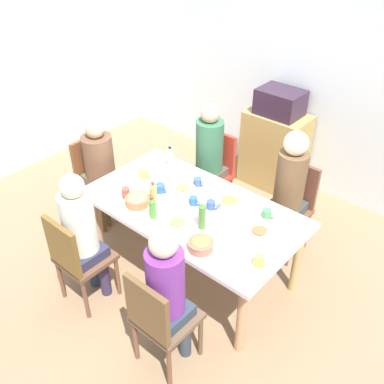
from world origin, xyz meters
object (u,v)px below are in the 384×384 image
bowl_0 (229,204)px  bowl_2 (201,244)px  dining_table (192,214)px  chair_3 (76,257)px  plate_2 (184,188)px  cup_1 (160,188)px  side_cabinet (274,150)px  chair_4 (159,318)px  person_4 (167,289)px  bottle_0 (153,192)px  bowl_1 (137,200)px  chair_2 (214,169)px  plate_1 (260,232)px  chair_0 (97,175)px  cup_5 (194,201)px  person_2 (209,153)px  cup_7 (211,205)px  cup_4 (198,182)px  cup_6 (259,261)px  cup_3 (126,193)px  chair_1 (291,203)px  plate_0 (177,223)px  cup_2 (267,214)px  microwave (280,102)px  bottle_2 (170,157)px  person_3 (82,230)px  cup_0 (144,174)px  person_0 (100,163)px  bottle_3 (202,216)px  bottle_1 (153,208)px

bowl_0 → bowl_2: bearing=-75.8°
dining_table → chair_3: chair_3 is taller
plate_2 → cup_1: (-0.13, -0.16, 0.02)m
side_cabinet → chair_4: bearing=-74.8°
person_4 → bottle_0: bearing=140.1°
bowl_1 → chair_2: bearing=94.7°
chair_3 → bowl_2: size_ratio=4.56×
person_4 → plate_1: 0.89m
dining_table → chair_3: 1.01m
chair_0 → bowl_2: chair_0 is taller
cup_5 → bottle_0: 0.35m
person_2 → cup_7: person_2 is taller
chair_3 → bowl_2: (0.86, 0.53, 0.27)m
cup_4 → cup_6: cup_6 is taller
cup_3 → cup_5: cup_3 is taller
person_2 → chair_4: (0.93, -1.68, -0.23)m
person_4 → cup_1: (-0.82, 0.78, 0.05)m
chair_1 → cup_4: 0.92m
plate_2 → bottle_0: bearing=-106.5°
plate_0 → cup_5: bearing=104.8°
chair_2 → bowl_0: size_ratio=5.18×
chair_3 → cup_3: size_ratio=8.44×
chair_1 → plate_0: size_ratio=3.88×
cup_2 → microwave: size_ratio=0.23×
person_2 → cup_6: 1.64m
cup_4 → cup_7: same height
chair_4 → cup_7: (-0.33, 0.97, 0.27)m
bottle_2 → bowl_2: bearing=-36.0°
person_3 → cup_0: 0.86m
plate_0 → cup_1: cup_1 is taller
chair_0 → plate_2: bearing=7.4°
chair_4 → cup_6: (0.35, 0.67, 0.28)m
person_0 → person_3: (0.75, -0.79, 0.03)m
person_0 → bowl_2: size_ratio=5.86×
bowl_1 → bowl_0: bearing=36.1°
chair_3 → plate_0: (0.53, 0.63, 0.24)m
person_3 → cup_5: (0.46, 0.83, 0.05)m
chair_4 → bowl_2: 0.60m
plate_1 → chair_1: bearing=101.0°
chair_2 → bottle_0: (0.16, -1.03, 0.32)m
plate_0 → bottle_0: 0.39m
cup_0 → person_3: bearing=-78.8°
cup_5 → bottle_3: bottle_3 is taller
chair_3 → plate_1: chair_3 is taller
person_3 → bowl_2: (0.86, 0.44, 0.06)m
person_4 → cup_3: person_4 is taller
cup_2 → bottle_1: size_ratio=0.55×
cup_6 → cup_7: 0.74m
chair_2 → bottle_3: (0.71, -1.04, 0.35)m
plate_0 → microwave: (-0.32, 2.01, 0.28)m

